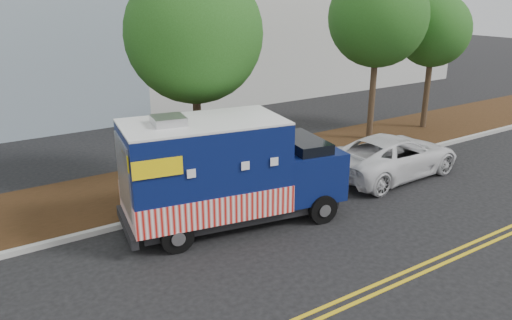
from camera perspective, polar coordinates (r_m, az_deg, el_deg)
ground at (r=14.39m, az=-1.20°, el=-6.74°), size 120.00×120.00×0.00m
curb at (r=15.46m, az=-3.97°, el=-4.59°), size 120.00×0.18×0.15m
mulch_strip at (r=17.19m, az=-7.42°, el=-2.23°), size 120.00×4.00×0.15m
centerline_near at (r=11.35m, az=11.24°, el=-14.75°), size 120.00×0.10×0.01m
centerline_far at (r=11.21m, az=12.16°, el=-15.31°), size 120.00×0.10×0.01m
tree_b at (r=15.71m, az=-7.10°, el=14.05°), size 4.22×4.22×7.06m
tree_c at (r=21.24m, az=13.78°, el=15.55°), size 3.99×3.99×7.18m
tree_d at (r=23.90m, az=19.63°, el=13.78°), size 3.22×3.22×6.15m
sign_post at (r=14.98m, az=-8.48°, el=-0.91°), size 0.06×0.06×2.40m
food_truck at (r=13.57m, az=-3.71°, el=-1.68°), size 6.42×3.25×3.24m
white_car at (r=18.08m, az=15.34°, el=0.50°), size 5.31×2.61×1.45m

